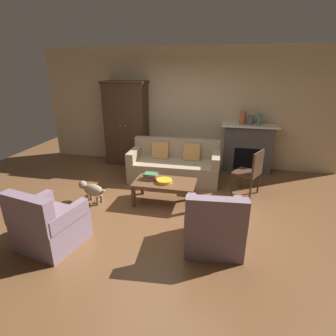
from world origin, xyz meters
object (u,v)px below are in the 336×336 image
(side_chair_wooden, at_px, (251,170))
(fireplace, at_px, (248,148))
(mantel_vase_slate, at_px, (251,120))
(armchair_near_left, at_px, (48,225))
(dog, at_px, (92,190))
(fruit_bowl, at_px, (164,181))
(armchair_near_right, at_px, (214,227))
(armoire, at_px, (127,124))
(mantel_vase_terracotta, at_px, (243,118))
(couch, at_px, (175,166))
(mantel_vase_jade, at_px, (259,119))
(coffee_table, at_px, (165,184))
(book_stack, at_px, (151,176))

(side_chair_wooden, bearing_deg, fireplace, 90.14)
(fireplace, xyz_separation_m, mantel_vase_slate, (-0.00, -0.02, 0.65))
(armchair_near_left, height_order, dog, armchair_near_left)
(fruit_bowl, distance_m, armchair_near_left, 2.00)
(armchair_near_right, bearing_deg, fruit_bowl, 131.39)
(armoire, bearing_deg, mantel_vase_terracotta, 1.24)
(couch, distance_m, mantel_vase_jade, 2.17)
(fruit_bowl, bearing_deg, coffee_table, 88.09)
(coffee_table, height_order, armchair_near_left, armchair_near_left)
(coffee_table, relative_size, armchair_near_right, 1.25)
(armoire, xyz_separation_m, mantel_vase_slate, (2.95, 0.06, 0.20))
(armoire, distance_m, dog, 2.34)
(book_stack, relative_size, side_chair_wooden, 0.29)
(fruit_bowl, bearing_deg, mantel_vase_slate, 53.21)
(book_stack, xyz_separation_m, armchair_near_right, (1.22, -1.17, -0.16))
(fireplace, height_order, dog, fireplace)
(mantel_vase_slate, bearing_deg, mantel_vase_jade, 0.00)
(fireplace, xyz_separation_m, mantel_vase_jade, (0.18, -0.02, 0.68))
(mantel_vase_terracotta, distance_m, armchair_near_left, 4.53)
(coffee_table, distance_m, book_stack, 0.30)
(book_stack, relative_size, armchair_near_right, 0.29)
(fireplace, distance_m, couch, 1.83)
(mantel_vase_jade, height_order, armchair_near_right, mantel_vase_jade)
(book_stack, height_order, mantel_vase_terracotta, mantel_vase_terracotta)
(side_chair_wooden, bearing_deg, armoire, 156.92)
(mantel_vase_slate, relative_size, side_chair_wooden, 0.22)
(mantel_vase_terracotta, relative_size, mantel_vase_slate, 1.45)
(fruit_bowl, relative_size, mantel_vase_terracotta, 0.98)
(mantel_vase_slate, height_order, mantel_vase_jade, mantel_vase_jade)
(couch, xyz_separation_m, armchair_near_left, (-1.23, -2.68, -0.00))
(fireplace, xyz_separation_m, armoire, (-2.95, -0.08, 0.45))
(armchair_near_right, bearing_deg, coffee_table, 130.43)
(armoire, relative_size, coffee_table, 1.85)
(mantel_vase_terracotta, relative_size, armchair_near_right, 0.33)
(fruit_bowl, height_order, side_chair_wooden, side_chair_wooden)
(armoire, bearing_deg, couch, -31.05)
(couch, bearing_deg, fruit_bowl, -87.99)
(armchair_near_right, distance_m, side_chair_wooden, 1.90)
(couch, bearing_deg, mantel_vase_jade, 27.13)
(armoire, height_order, armchair_near_left, armoire)
(book_stack, bearing_deg, armchair_near_right, -43.82)
(mantel_vase_slate, distance_m, armchair_near_right, 3.30)
(mantel_vase_terracotta, relative_size, armchair_near_left, 0.32)
(couch, height_order, armchair_near_right, armchair_near_right)
(mantel_vase_slate, bearing_deg, book_stack, -132.74)
(fruit_bowl, relative_size, dog, 0.50)
(fireplace, distance_m, armoire, 2.99)
(armchair_near_left, bearing_deg, armoire, 92.49)
(side_chair_wooden, bearing_deg, mantel_vase_terracotta, 97.91)
(couch, height_order, mantel_vase_jade, mantel_vase_jade)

